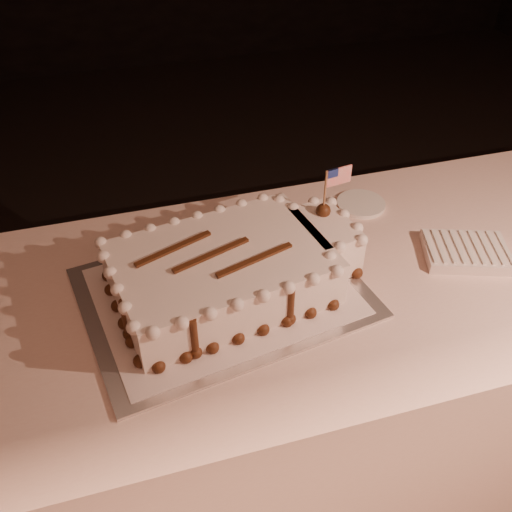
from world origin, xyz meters
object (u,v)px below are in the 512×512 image
object	(u,v)px
banquet_table	(312,376)
sheet_cake	(235,268)
napkin_stack	(466,252)
cake_board	(223,293)
side_plate	(361,204)

from	to	relation	value
banquet_table	sheet_cake	bearing A→B (deg)	175.67
sheet_cake	napkin_stack	distance (m)	0.59
cake_board	side_plate	world-z (taller)	side_plate
sheet_cake	napkin_stack	size ratio (longest dim) A/B	2.52
banquet_table	sheet_cake	world-z (taller)	sheet_cake
side_plate	cake_board	bearing A→B (deg)	-152.13
banquet_table	napkin_stack	distance (m)	0.54
napkin_stack	sheet_cake	bearing A→B (deg)	175.89
napkin_stack	side_plate	size ratio (longest dim) A/B	1.77
side_plate	napkin_stack	bearing A→B (deg)	-60.34
cake_board	side_plate	bearing A→B (deg)	18.50
banquet_table	sheet_cake	distance (m)	0.49
cake_board	side_plate	size ratio (longest dim) A/B	4.62
banquet_table	napkin_stack	size ratio (longest dim) A/B	10.00
cake_board	banquet_table	bearing A→B (deg)	-11.80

